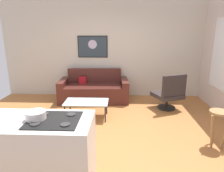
{
  "coord_description": "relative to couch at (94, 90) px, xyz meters",
  "views": [
    {
      "loc": [
        0.23,
        -3.5,
        1.9
      ],
      "look_at": [
        0.05,
        0.9,
        0.7
      ],
      "focal_mm": 32.13,
      "sensor_mm": 36.0,
      "label": 1
    }
  ],
  "objects": [
    {
      "name": "armchair",
      "position": [
        1.96,
        -0.64,
        0.13
      ],
      "size": [
        0.82,
        0.81,
        0.92
      ],
      "color": "black",
      "rests_on": "ground"
    },
    {
      "name": "ground",
      "position": [
        0.5,
        -1.91,
        -0.31
      ],
      "size": [
        6.4,
        6.4,
        0.04
      ],
      "primitive_type": "cube",
      "color": "#AA6936"
    },
    {
      "name": "bar_stool",
      "position": [
        2.36,
        -2.31,
        0.2
      ],
      "size": [
        0.36,
        0.36,
        0.64
      ],
      "color": "#9E7648",
      "rests_on": "ground"
    },
    {
      "name": "couch",
      "position": [
        0.0,
        0.0,
        0.0
      ],
      "size": [
        1.94,
        0.97,
        0.86
      ],
      "color": "#49201A",
      "rests_on": "ground"
    },
    {
      "name": "coffee_table",
      "position": [
        -0.02,
        -1.2,
        0.06
      ],
      "size": [
        0.97,
        0.54,
        0.38
      ],
      "color": "silver",
      "rests_on": "ground"
    },
    {
      "name": "mixing_bowl",
      "position": [
        -0.27,
        -3.26,
        0.65
      ],
      "size": [
        0.24,
        0.24,
        0.11
      ],
      "color": "silver",
      "rests_on": "kitchen_counter"
    },
    {
      "name": "wall_painting",
      "position": [
        -0.07,
        0.47,
        1.18
      ],
      "size": [
        0.87,
        0.03,
        0.62
      ],
      "color": "black"
    },
    {
      "name": "back_wall",
      "position": [
        0.5,
        0.51,
        1.11
      ],
      "size": [
        6.4,
        0.05,
        2.8
      ],
      "primitive_type": "cube",
      "color": "beige",
      "rests_on": "ground"
    },
    {
      "name": "kitchen_counter",
      "position": [
        -0.3,
        -3.27,
        0.15
      ],
      "size": [
        1.39,
        0.7,
        0.91
      ],
      "color": "silver",
      "rests_on": "ground"
    }
  ]
}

